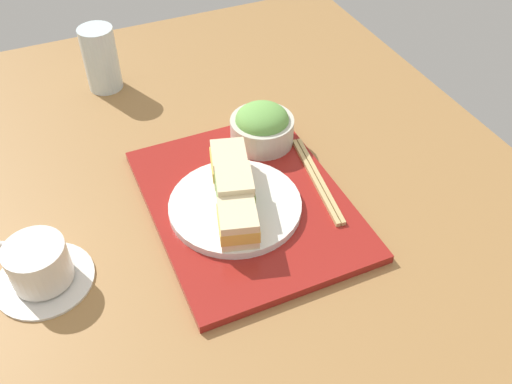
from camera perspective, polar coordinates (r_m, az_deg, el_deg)
The scene contains 10 objects.
ground_plane at distance 88.55cm, azimuth -0.56°, elevation -3.70°, with size 140.00×100.00×3.00cm, color olive.
serving_tray at distance 89.34cm, azimuth -0.91°, elevation -1.11°, with size 38.22×29.48×1.47cm, color maroon.
sandwich_plate at distance 87.01cm, azimuth -2.12°, elevation -1.40°, with size 20.54×20.54×1.26cm, color silver.
sandwich_near at distance 80.37cm, azimuth -1.83°, elevation -3.15°, with size 7.81×7.18×4.66cm.
sandwich_middle at distance 84.61cm, azimuth -2.18°, elevation 0.25°, with size 8.12×7.21×5.62cm.
sandwich_far at distance 89.59cm, azimuth -2.49°, elevation 2.97°, with size 8.07×7.36×5.14cm.
salad_bowl at distance 97.93cm, azimuth 0.62°, elevation 6.70°, with size 11.05×11.05×7.19cm.
chopsticks_pair at distance 92.30cm, azimuth 6.20°, elevation 1.29°, with size 20.99×4.49×0.70cm.
coffee_cup at distance 83.13cm, azimuth -21.10°, elevation -7.02°, with size 13.71×13.71×6.92cm.
drinking_glass at distance 117.47cm, azimuth -15.43°, elevation 12.86°, with size 6.75×6.75×12.83cm, color silver.
Camera 1 is at (-55.38, 23.38, 63.52)cm, focal length 39.54 mm.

